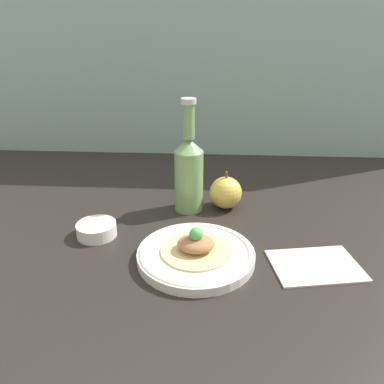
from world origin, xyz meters
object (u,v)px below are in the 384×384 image
plated_food (196,245)px  dipping_bowl (97,230)px  cider_bottle (189,171)px  apple (226,193)px  plate (196,254)px

plated_food → dipping_bowl: size_ratio=1.60×
cider_bottle → apple: cider_bottle is taller
plated_food → dipping_bowl: (-21.98, 7.69, -1.77)cm
plated_food → cider_bottle: cider_bottle is taller
plate → cider_bottle: (-2.94, 21.90, 8.97)cm
plated_food → apple: size_ratio=1.44×
plate → cider_bottle: bearing=97.6°
apple → plated_food: bearing=-104.7°
dipping_bowl → plate: bearing=-19.3°
plate → apple: apple is taller
plate → plated_food: size_ratio=1.67×
plate → plated_food: 2.05cm
cider_bottle → apple: bearing=9.1°
apple → dipping_bowl: bearing=-150.9°
plate → dipping_bowl: (-21.98, 7.69, 0.28)cm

